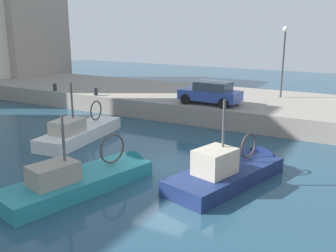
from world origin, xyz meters
name	(u,v)px	position (x,y,z in m)	size (l,w,h in m)	color
water_surface	(167,167)	(0.00, 0.00, 0.00)	(80.00, 80.00, 0.00)	navy
quay_wall	(248,107)	(11.50, 0.00, 0.60)	(9.00, 56.00, 1.20)	gray
fishing_boat_navy	(232,177)	(-0.07, -3.04, 0.13)	(6.58, 3.56, 4.34)	navy
fishing_boat_white	(84,136)	(1.68, 6.28, 0.12)	(6.86, 2.44, 4.01)	white
fishing_boat_teal	(88,185)	(-3.47, 1.63, 0.11)	(7.04, 3.42, 3.90)	teal
parked_car_blue	(211,93)	(8.42, 1.51, 1.94)	(2.05, 3.94, 1.46)	#334C9E
mooring_bollard_mid	(96,92)	(7.35, 10.00, 1.48)	(0.28, 0.28, 0.55)	#2D2D33
mooring_bollard_north	(55,87)	(7.35, 14.00, 1.48)	(0.28, 0.28, 0.55)	#2D2D33
quay_streetlamp	(284,50)	(13.00, -1.87, 4.45)	(0.36, 0.36, 4.83)	#38383D
waterfront_building_west_mid	(13,15)	(14.54, 26.49, 7.13)	(7.68, 8.77, 14.22)	#A39384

